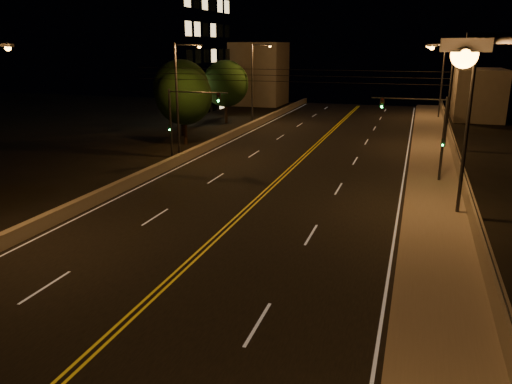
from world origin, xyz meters
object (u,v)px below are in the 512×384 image
(streetlight_5, at_px, (180,93))
(building_tower, at_px, (123,18))
(streetlight_1, at_px, (463,120))
(streetlight_2, at_px, (447,90))
(traffic_signal_left, at_px, (181,117))
(streetlight_6, at_px, (254,79))
(tree_2, at_px, (226,84))
(streetlight_3, at_px, (440,77))
(tree_1, at_px, (181,88))
(traffic_signal_right, at_px, (429,129))
(tree_0, at_px, (184,97))

(streetlight_5, xyz_separation_m, building_tower, (-18.14, 21.14, 7.24))
(streetlight_1, relative_size, streetlight_2, 1.00)
(streetlight_5, xyz_separation_m, traffic_signal_left, (1.14, -2.14, -1.68))
(streetlight_6, bearing_deg, traffic_signal_left, -87.07)
(tree_2, bearing_deg, streetlight_3, 24.34)
(building_tower, xyz_separation_m, tree_1, (13.22, -10.80, -7.70))
(streetlight_2, distance_m, streetlight_6, 23.37)
(streetlight_3, bearing_deg, traffic_signal_right, -92.60)
(traffic_signal_right, bearing_deg, streetlight_1, -77.75)
(streetlight_1, distance_m, streetlight_5, 23.36)
(streetlight_3, xyz_separation_m, building_tower, (-39.61, -10.56, 7.24))
(streetlight_3, xyz_separation_m, traffic_signal_left, (-20.33, -33.84, -1.68))
(streetlight_3, xyz_separation_m, streetlight_6, (-21.47, -11.59, 0.00))
(traffic_signal_right, xyz_separation_m, tree_0, (-22.39, 7.98, 0.81))
(streetlight_6, relative_size, tree_1, 1.20)
(tree_0, xyz_separation_m, tree_1, (-2.46, 4.50, 0.40))
(streetlight_6, height_order, tree_2, streetlight_6)
(streetlight_2, bearing_deg, streetlight_1, -90.00)
(streetlight_5, bearing_deg, tree_0, 112.88)
(traffic_signal_right, xyz_separation_m, traffic_signal_left, (-18.79, 0.00, 0.00))
(streetlight_3, relative_size, streetlight_6, 1.00)
(streetlight_2, distance_m, tree_1, 26.40)
(streetlight_5, distance_m, tree_2, 20.63)
(streetlight_5, distance_m, traffic_signal_right, 20.11)
(streetlight_2, distance_m, streetlight_3, 20.84)
(streetlight_3, bearing_deg, building_tower, -165.07)
(streetlight_3, distance_m, streetlight_5, 38.28)
(streetlight_6, bearing_deg, tree_1, -116.76)
(tree_2, bearing_deg, streetlight_5, -79.40)
(streetlight_2, relative_size, streetlight_6, 1.00)
(streetlight_3, xyz_separation_m, tree_0, (-23.93, -25.86, -0.86))
(streetlight_6, relative_size, traffic_signal_right, 1.58)
(streetlight_5, relative_size, traffic_signal_right, 1.58)
(streetlight_3, relative_size, building_tower, 0.36)
(streetlight_2, distance_m, traffic_signal_left, 24.19)
(streetlight_1, xyz_separation_m, streetlight_5, (-21.47, 9.22, 0.00))
(streetlight_6, relative_size, building_tower, 0.36)
(streetlight_2, relative_size, building_tower, 0.36)
(traffic_signal_left, relative_size, tree_0, 0.82)
(traffic_signal_right, bearing_deg, tree_0, 160.39)
(building_tower, bearing_deg, tree_2, -3.45)
(streetlight_1, relative_size, tree_2, 1.25)
(traffic_signal_right, distance_m, tree_0, 23.78)
(tree_2, bearing_deg, streetlight_1, -49.42)
(tree_0, bearing_deg, traffic_signal_left, -65.70)
(streetlight_2, height_order, tree_0, streetlight_2)
(tree_0, bearing_deg, tree_2, 95.26)
(streetlight_3, height_order, streetlight_5, same)
(traffic_signal_left, xyz_separation_m, tree_2, (-4.93, 22.41, 1.01))
(streetlight_5, height_order, streetlight_6, same)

